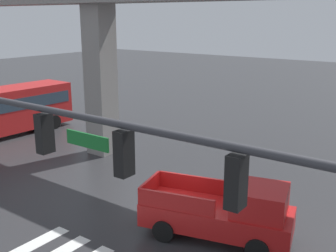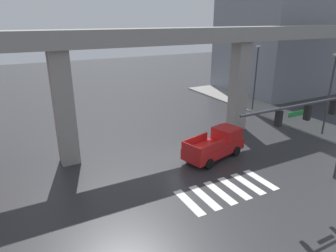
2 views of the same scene
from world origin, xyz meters
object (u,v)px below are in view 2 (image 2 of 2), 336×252
object	(u,v)px
pickup_truck	(216,145)
traffic_signal_mast	(319,119)
street_lamp_near_corner	(331,86)
street_lamp_mid_block	(256,70)

from	to	relation	value
pickup_truck	traffic_signal_mast	world-z (taller)	traffic_signal_mast
pickup_truck	street_lamp_near_corner	size ratio (longest dim) A/B	0.75
pickup_truck	street_lamp_near_corner	xyz separation A→B (m)	(11.08, -0.91, 3.57)
pickup_truck	traffic_signal_mast	size ratio (longest dim) A/B	0.62
pickup_truck	street_lamp_mid_block	xyz separation A→B (m)	(11.08, 8.03, 3.57)
pickup_truck	street_lamp_near_corner	world-z (taller)	street_lamp_near_corner
street_lamp_near_corner	street_lamp_mid_block	distance (m)	8.94
traffic_signal_mast	street_lamp_near_corner	xyz separation A→B (m)	(8.74, 5.40, -0.01)
street_lamp_mid_block	pickup_truck	bearing A→B (deg)	-144.06
pickup_truck	street_lamp_near_corner	bearing A→B (deg)	-4.68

